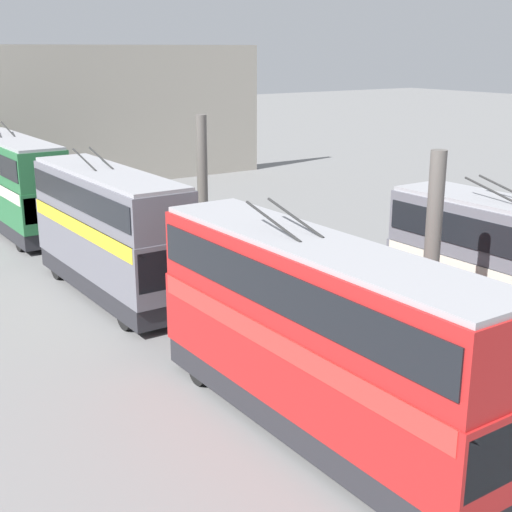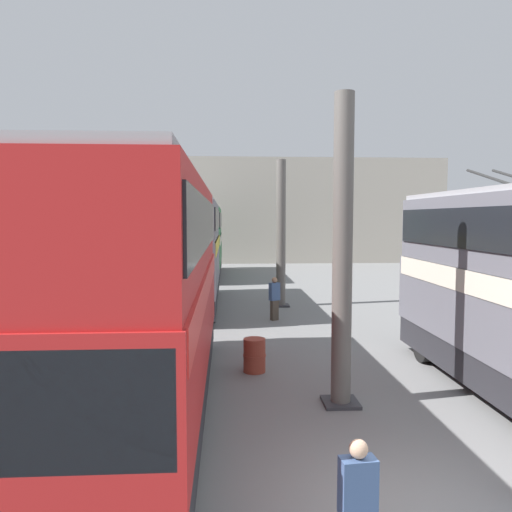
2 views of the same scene
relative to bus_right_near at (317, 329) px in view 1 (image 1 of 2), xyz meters
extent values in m
cube|color=#A8A093|center=(35.27, -4.24, 2.00)|extent=(0.50, 36.00, 9.78)
cylinder|color=#605B56|center=(0.22, -4.24, 0.59)|extent=(0.45, 0.45, 6.96)
cube|color=#333338|center=(0.22, -4.24, -2.85)|extent=(0.80, 0.80, 0.08)
cylinder|color=#605B56|center=(12.83, -4.24, 0.59)|extent=(0.45, 0.45, 6.96)
cube|color=#333338|center=(12.83, -4.24, -2.85)|extent=(0.80, 0.80, 0.08)
cylinder|color=black|center=(3.36, -9.53, -2.35)|extent=(1.06, 0.30, 1.06)
cylinder|color=black|center=(3.36, -7.43, -2.35)|extent=(1.06, 0.30, 1.06)
cylinder|color=#282828|center=(1.28, -8.83, 2.32)|extent=(2.35, 0.07, 0.65)
cylinder|color=#282828|center=(1.28, -8.13, 2.32)|extent=(2.35, 0.07, 0.65)
cylinder|color=black|center=(-4.25, -1.05, -2.43)|extent=(0.90, 0.30, 0.90)
cylinder|color=black|center=(4.08, -1.05, -2.43)|extent=(0.90, 0.30, 0.90)
cylinder|color=black|center=(4.08, 1.05, -2.43)|extent=(0.90, 0.30, 0.90)
cube|color=#28282D|center=(0.01, 0.00, -2.26)|extent=(11.11, 2.45, 0.75)
cube|color=red|center=(0.01, 0.00, -0.85)|extent=(11.33, 2.50, 2.06)
cube|color=red|center=(0.01, 0.00, -0.10)|extent=(10.99, 2.54, 0.55)
cube|color=red|center=(0.01, 0.00, 1.12)|extent=(11.22, 2.43, 1.90)
cube|color=black|center=(0.01, 0.00, 1.22)|extent=(10.88, 2.51, 1.04)
cube|color=#9E9EA3|center=(0.01, 0.00, 2.14)|extent=(11.11, 2.25, 0.14)
cube|color=black|center=(-5.59, 0.00, -0.65)|extent=(0.12, 2.30, 1.32)
cylinder|color=#282828|center=(1.43, -0.35, 2.50)|extent=(2.35, 0.07, 0.65)
cylinder|color=#282828|center=(1.43, 0.35, 2.50)|extent=(2.35, 0.07, 0.65)
cylinder|color=black|center=(9.25, -1.05, -2.34)|extent=(1.09, 0.30, 1.09)
cylinder|color=black|center=(9.25, 1.05, -2.34)|extent=(1.09, 0.30, 1.09)
cylinder|color=black|center=(16.24, -1.05, -2.34)|extent=(1.09, 0.30, 1.09)
cylinder|color=black|center=(16.24, 1.05, -2.34)|extent=(1.09, 0.30, 1.09)
cube|color=#28282D|center=(12.84, 0.00, -2.19)|extent=(9.79, 2.45, 0.79)
cube|color=slate|center=(12.84, 0.00, -0.70)|extent=(9.99, 2.50, 2.18)
cube|color=yellow|center=(12.84, 0.00, 0.11)|extent=(9.69, 2.54, 0.55)
cube|color=slate|center=(12.84, 0.00, 1.21)|extent=(9.89, 2.43, 1.65)
cube|color=black|center=(12.84, 0.00, 1.29)|extent=(9.59, 2.51, 0.91)
cube|color=#9E9EA3|center=(12.84, 0.00, 2.11)|extent=(9.79, 2.25, 0.14)
cube|color=black|center=(7.91, 0.00, -0.49)|extent=(0.12, 2.30, 1.39)
cylinder|color=#282828|center=(14.09, -0.35, 2.47)|extent=(2.35, 0.07, 0.65)
cylinder|color=#282828|center=(14.09, 0.35, 2.47)|extent=(2.35, 0.07, 0.65)
cylinder|color=black|center=(21.49, -1.05, -2.39)|extent=(0.99, 0.30, 0.99)
cylinder|color=black|center=(21.49, 1.05, -2.39)|extent=(0.99, 0.30, 0.99)
cylinder|color=black|center=(29.41, -1.05, -2.39)|extent=(0.99, 0.30, 0.99)
cube|color=#28282D|center=(25.55, 0.00, -2.23)|extent=(10.70, 2.45, 0.77)
cube|color=#286B3D|center=(25.55, 0.00, -0.86)|extent=(10.92, 2.50, 1.96)
cube|color=silver|center=(25.55, 0.00, -0.16)|extent=(10.59, 2.54, 0.55)
cube|color=#286B3D|center=(25.55, 0.00, 1.07)|extent=(10.81, 2.43, 1.91)
cube|color=black|center=(25.55, 0.00, 1.17)|extent=(10.48, 2.51, 1.05)
cube|color=#9E9EA3|center=(25.55, 0.00, 2.10)|extent=(10.70, 2.25, 0.14)
cube|color=black|center=(20.15, 0.00, -0.67)|extent=(0.12, 2.30, 1.25)
cylinder|color=#282828|center=(26.92, -0.35, 2.46)|extent=(2.35, 0.07, 0.65)
cube|color=#473D33|center=(9.60, -3.63, -2.47)|extent=(0.32, 0.36, 0.83)
cube|color=#3D5684|center=(9.60, -3.63, -1.69)|extent=(0.41, 0.48, 0.72)
sphere|color=#A37A5B|center=(9.60, -3.63, -1.21)|extent=(0.24, 0.24, 0.24)
cylinder|color=#933828|center=(2.72, -2.42, -2.42)|extent=(0.61, 0.61, 0.92)
cylinder|color=#933828|center=(2.72, -2.42, -2.42)|extent=(0.64, 0.64, 0.04)
camera|label=1|loc=(-12.69, 10.53, 6.68)|focal=50.00mm
camera|label=2|loc=(-10.69, -1.68, 1.34)|focal=35.00mm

